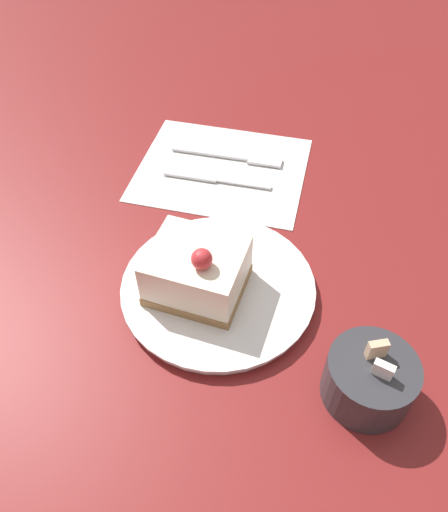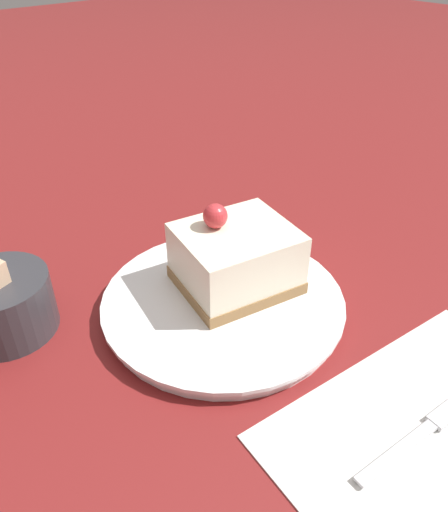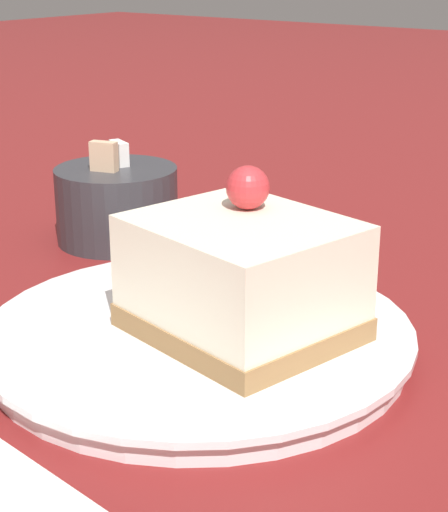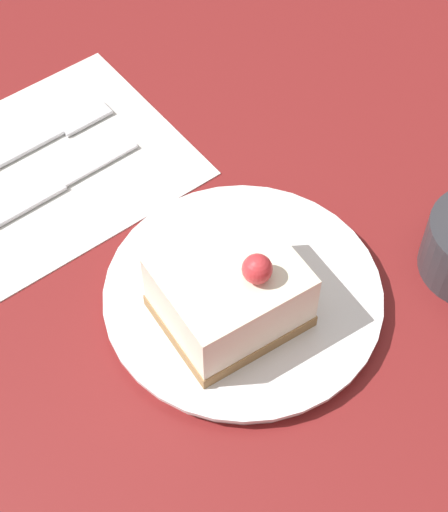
% 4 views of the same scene
% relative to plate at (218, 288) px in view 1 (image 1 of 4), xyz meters
% --- Properties ---
extents(ground_plane, '(4.00, 4.00, 0.00)m').
position_rel_plate_xyz_m(ground_plane, '(-0.01, -0.03, -0.01)').
color(ground_plane, maroon).
extents(plate, '(0.24, 0.24, 0.02)m').
position_rel_plate_xyz_m(plate, '(0.00, 0.00, 0.00)').
color(plate, white).
rests_on(plate, ground_plane).
extents(cake_slice, '(0.11, 0.13, 0.09)m').
position_rel_plate_xyz_m(cake_slice, '(0.01, -0.02, 0.04)').
color(cake_slice, '#9E7547').
rests_on(cake_slice, plate).
extents(napkin, '(0.25, 0.28, 0.00)m').
position_rel_plate_xyz_m(napkin, '(-0.24, -0.03, -0.01)').
color(napkin, white).
rests_on(napkin, ground_plane).
extents(fork, '(0.03, 0.18, 0.00)m').
position_rel_plate_xyz_m(fork, '(-0.27, -0.01, -0.00)').
color(fork, silver).
rests_on(fork, napkin).
extents(knife, '(0.03, 0.17, 0.00)m').
position_rel_plate_xyz_m(knife, '(-0.21, -0.04, -0.00)').
color(knife, silver).
rests_on(knife, napkin).
extents(sugar_bowl, '(0.09, 0.09, 0.08)m').
position_rel_plate_xyz_m(sugar_bowl, '(0.11, 0.17, 0.02)').
color(sugar_bowl, '#333338').
rests_on(sugar_bowl, ground_plane).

